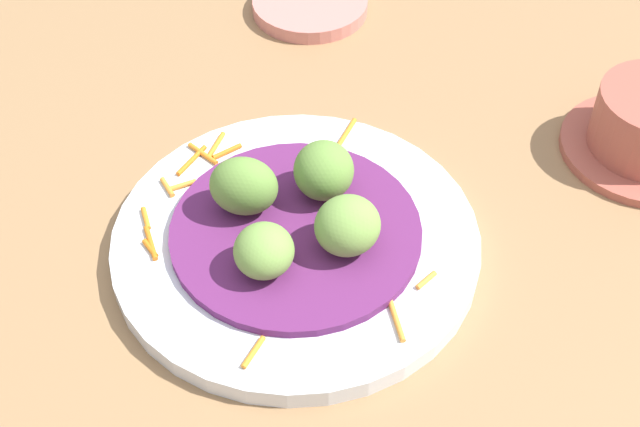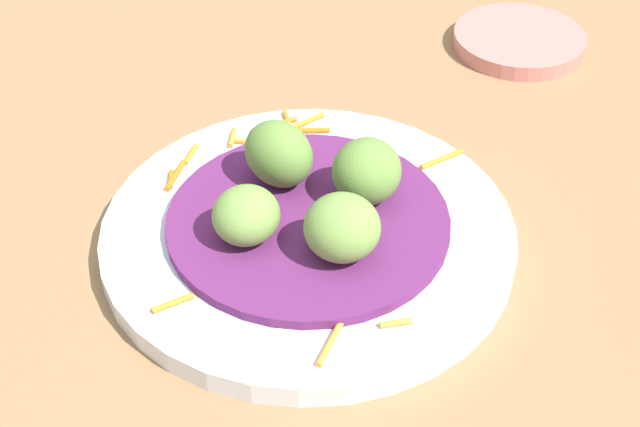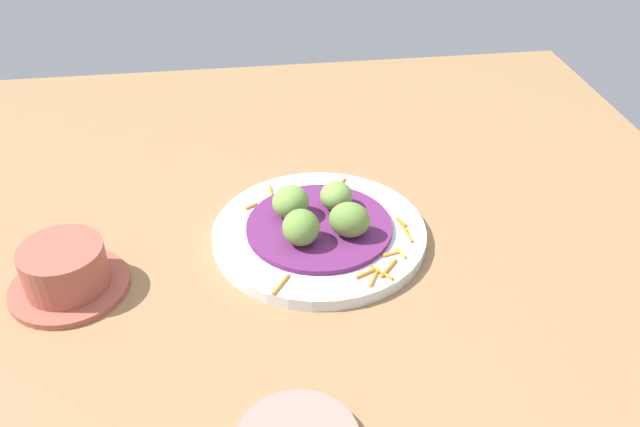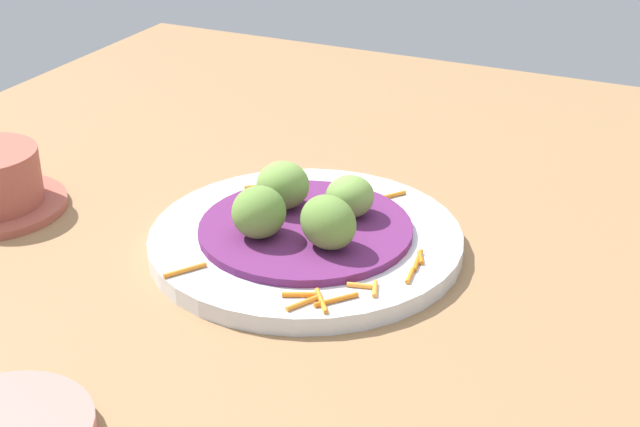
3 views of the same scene
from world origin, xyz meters
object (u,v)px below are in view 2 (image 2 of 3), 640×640
at_px(guac_scoop_center, 350,314).
at_px(guac_scoop_back, 267,319).
at_px(main_plate, 309,346).
at_px(terracotta_bowl, 491,440).
at_px(guac_scoop_left, 313,334).
at_px(side_plate_small, 433,249).
at_px(guac_scoop_right, 305,297).

relative_size(guac_scoop_center, guac_scoop_back, 0.96).
relative_size(main_plate, terracotta_bowl, 2.23).
height_order(main_plate, guac_scoop_center, guac_scoop_center).
height_order(guac_scoop_left, guac_scoop_center, guac_scoop_left).
relative_size(guac_scoop_center, side_plate_small, 0.44).
xyz_separation_m(main_plate, guac_scoop_right, (-0.04, 0.02, 0.04)).
relative_size(main_plate, guac_scoop_center, 4.64).
relative_size(guac_scoop_back, side_plate_small, 0.46).
height_order(guac_scoop_center, guac_scoop_right, guac_scoop_right).
distance_m(guac_scoop_right, terracotta_bowl, 0.29).
relative_size(guac_scoop_left, side_plate_small, 0.35).
relative_size(main_plate, side_plate_small, 2.03).
height_order(guac_scoop_left, terracotta_bowl, guac_scoop_left).
height_order(main_plate, terracotta_bowl, terracotta_bowl).
relative_size(guac_scoop_center, guac_scoop_right, 1.09).
distance_m(guac_scoop_back, side_plate_small, 0.36).
bearing_deg(main_plate, guac_scoop_center, 62.82).
relative_size(guac_scoop_left, guac_scoop_center, 0.81).
height_order(guac_scoop_left, guac_scoop_right, guac_scoop_right).
bearing_deg(guac_scoop_back, guac_scoop_left, 17.82).
height_order(guac_scoop_right, side_plate_small, guac_scoop_right).
bearing_deg(guac_scoop_back, terracotta_bowl, 11.13).
height_order(side_plate_small, terracotta_bowl, terracotta_bowl).
bearing_deg(guac_scoop_center, main_plate, -117.18).
height_order(guac_scoop_center, terracotta_bowl, guac_scoop_center).
bearing_deg(terracotta_bowl, guac_scoop_right, 179.03).
distance_m(guac_scoop_center, guac_scoop_right, 0.06).
relative_size(main_plate, guac_scoop_back, 4.45).
height_order(guac_scoop_left, guac_scoop_back, guac_scoop_left).
distance_m(guac_scoop_left, terracotta_bowl, 0.21).
xyz_separation_m(main_plate, guac_scoop_left, (0.04, -0.02, 0.04)).
distance_m(guac_scoop_center, side_plate_small, 0.31).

